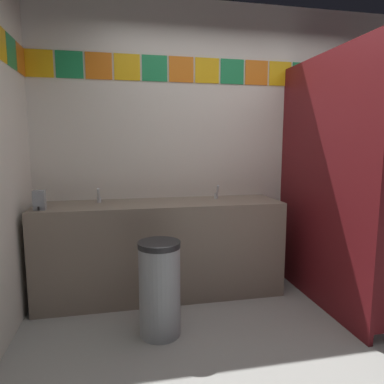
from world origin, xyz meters
name	(u,v)px	position (x,y,z in m)	size (l,w,h in m)	color
ground_plane	(298,362)	(0.00, 0.00, 0.00)	(8.31, 8.31, 0.00)	#9E9E99
wall_back	(230,146)	(0.00, 1.50, 1.37)	(3.78, 0.09, 2.74)	silver
vanity_counter	(161,248)	(-0.74, 1.19, 0.44)	(2.19, 0.55, 0.87)	gray
faucet_left	(99,197)	(-1.29, 1.28, 0.92)	(0.04, 0.10, 0.14)	silver
faucet_right	(217,193)	(-0.20, 1.28, 0.92)	(0.04, 0.10, 0.14)	silver
soap_dispenser	(39,200)	(-1.73, 1.03, 0.95)	(0.09, 0.09, 0.16)	gray
stall_divider	(358,186)	(0.74, 0.50, 1.07)	(0.92, 1.42, 2.13)	maroon
toilet	(348,254)	(1.10, 1.05, 0.30)	(0.39, 0.49, 0.74)	white
trash_bin	(160,288)	(-0.83, 0.51, 0.35)	(0.31, 0.31, 0.70)	#999EA3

